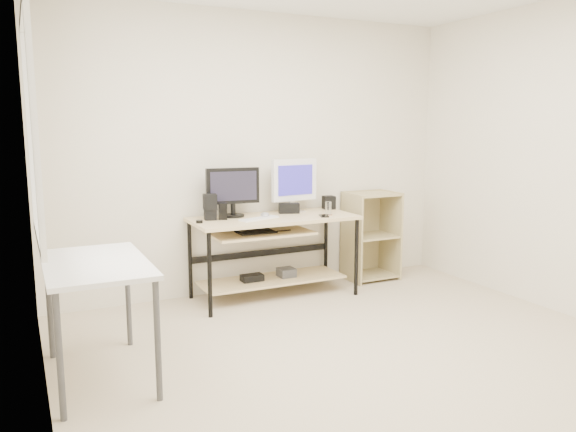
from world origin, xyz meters
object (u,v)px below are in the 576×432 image
(shelf_unit, at_px, (369,235))
(audio_controller, at_px, (223,211))
(side_table, at_px, (96,274))
(desk, at_px, (271,240))
(black_monitor, at_px, (233,189))
(white_imac, at_px, (294,181))

(shelf_unit, xyz_separation_m, audio_controller, (-1.62, -0.11, 0.37))
(side_table, bearing_deg, desk, 32.65)
(shelf_unit, bearing_deg, desk, -172.23)
(side_table, relative_size, shelf_unit, 1.11)
(shelf_unit, relative_size, audio_controller, 6.04)
(desk, height_order, black_monitor, black_monitor)
(desk, distance_m, side_table, 1.97)
(white_imac, bearing_deg, side_table, -153.21)
(shelf_unit, bearing_deg, white_imac, 178.72)
(desk, xyz_separation_m, audio_controller, (-0.44, 0.05, 0.29))
(white_imac, xyz_separation_m, audio_controller, (-0.77, -0.13, -0.22))
(audio_controller, bearing_deg, shelf_unit, 20.49)
(desk, distance_m, audio_controller, 0.53)
(audio_controller, bearing_deg, desk, 10.40)
(black_monitor, xyz_separation_m, white_imac, (0.63, 0.02, 0.04))
(side_table, relative_size, audio_controller, 6.71)
(side_table, bearing_deg, shelf_unit, 23.33)
(desk, height_order, side_table, same)
(desk, relative_size, audio_controller, 10.06)
(shelf_unit, height_order, audio_controller, same)
(shelf_unit, relative_size, black_monitor, 1.85)
(side_table, distance_m, white_imac, 2.36)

